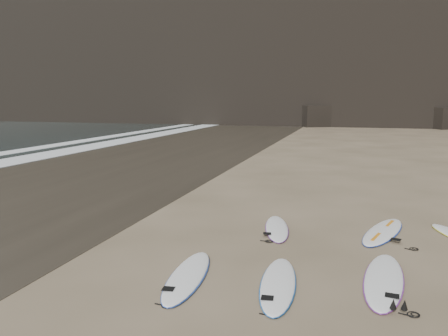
{
  "coord_description": "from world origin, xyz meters",
  "views": [
    {
      "loc": [
        -1.65,
        -7.94,
        3.25
      ],
      "look_at": [
        -4.72,
        2.6,
        1.5
      ],
      "focal_mm": 35.0,
      "sensor_mm": 36.0,
      "label": 1
    }
  ],
  "objects_px": {
    "surfboard_5": "(277,228)",
    "surfboard_6": "(383,231)",
    "surfboard_0": "(188,275)",
    "surfboard_1": "(278,283)",
    "surfboard_2": "(384,279)"
  },
  "relations": [
    {
      "from": "surfboard_0",
      "to": "surfboard_5",
      "type": "xyz_separation_m",
      "value": [
        1.08,
        3.43,
        -0.0
      ]
    },
    {
      "from": "surfboard_0",
      "to": "surfboard_5",
      "type": "relative_size",
      "value": 1.11
    },
    {
      "from": "surfboard_6",
      "to": "surfboard_0",
      "type": "bearing_deg",
      "value": -115.57
    },
    {
      "from": "surfboard_1",
      "to": "surfboard_2",
      "type": "relative_size",
      "value": 0.91
    },
    {
      "from": "surfboard_5",
      "to": "surfboard_6",
      "type": "relative_size",
      "value": 0.85
    },
    {
      "from": "surfboard_0",
      "to": "surfboard_1",
      "type": "relative_size",
      "value": 1.02
    },
    {
      "from": "surfboard_0",
      "to": "surfboard_6",
      "type": "xyz_separation_m",
      "value": [
        3.62,
        3.86,
        0.0
      ]
    },
    {
      "from": "surfboard_0",
      "to": "surfboard_6",
      "type": "distance_m",
      "value": 5.3
    },
    {
      "from": "surfboard_5",
      "to": "surfboard_6",
      "type": "xyz_separation_m",
      "value": [
        2.54,
        0.43,
        0.01
      ]
    },
    {
      "from": "surfboard_0",
      "to": "surfboard_6",
      "type": "bearing_deg",
      "value": 40.46
    },
    {
      "from": "surfboard_2",
      "to": "surfboard_5",
      "type": "relative_size",
      "value": 1.2
    },
    {
      "from": "surfboard_1",
      "to": "surfboard_5",
      "type": "relative_size",
      "value": 1.09
    },
    {
      "from": "surfboard_0",
      "to": "surfboard_1",
      "type": "xyz_separation_m",
      "value": [
        1.65,
        0.13,
        -0.0
      ]
    },
    {
      "from": "surfboard_0",
      "to": "surfboard_2",
      "type": "relative_size",
      "value": 0.92
    },
    {
      "from": "surfboard_6",
      "to": "surfboard_1",
      "type": "bearing_deg",
      "value": -100.21
    }
  ]
}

